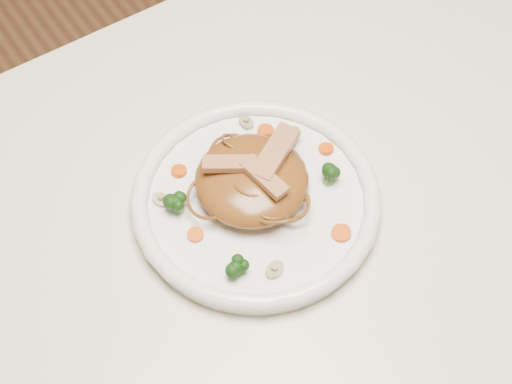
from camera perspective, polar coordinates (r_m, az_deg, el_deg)
table at (r=0.94m, az=2.36°, el=-5.51°), size 1.20×0.80×0.75m
plate at (r=0.86m, az=0.00°, el=-0.82°), size 0.36×0.36×0.02m
noodle_mound at (r=0.84m, az=-0.33°, el=0.93°), size 0.17×0.17×0.04m
chicken_a at (r=0.83m, az=1.45°, el=2.98°), size 0.08×0.06×0.01m
chicken_b at (r=0.83m, az=-2.02°, el=2.16°), size 0.06×0.05×0.01m
chicken_c at (r=0.82m, az=0.60°, el=1.13°), size 0.03×0.06×0.01m
broccoli_0 at (r=0.89m, az=2.63°, el=4.24°), size 0.04×0.04×0.03m
broccoli_1 at (r=0.84m, az=-6.01°, el=-0.79°), size 0.04×0.04×0.03m
broccoli_2 at (r=0.79m, az=-1.53°, el=-5.59°), size 0.03×0.03×0.03m
broccoli_3 at (r=0.86m, az=5.60°, el=1.42°), size 0.04×0.04×0.03m
carrot_0 at (r=0.91m, az=0.75°, el=4.65°), size 0.03×0.03×0.00m
carrot_1 at (r=0.83m, az=-4.61°, el=-3.24°), size 0.02×0.02×0.00m
carrot_2 at (r=0.90m, az=5.34°, el=3.29°), size 0.02×0.02×0.00m
carrot_3 at (r=0.88m, az=-5.86°, el=1.61°), size 0.02×0.02×0.00m
carrot_4 at (r=0.83m, az=6.48°, el=-3.11°), size 0.03×0.03×0.00m
mushroom_0 at (r=0.80m, az=1.41°, el=-5.91°), size 0.03×0.03×0.01m
mushroom_1 at (r=0.90m, az=2.51°, el=4.08°), size 0.03×0.03×0.01m
mushroom_2 at (r=0.86m, az=-7.19°, el=-0.59°), size 0.03×0.03×0.01m
mushroom_3 at (r=0.92m, az=-0.76°, el=5.28°), size 0.02×0.02×0.01m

